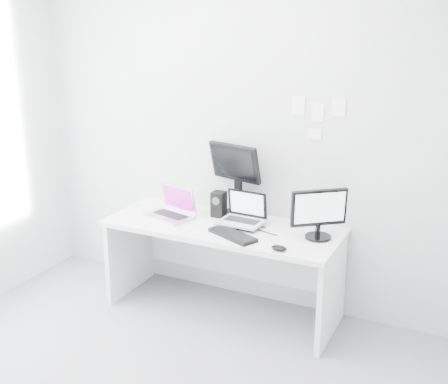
% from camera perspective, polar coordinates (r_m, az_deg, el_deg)
% --- Properties ---
extents(back_wall, '(3.60, 0.00, 3.60)m').
position_cam_1_polar(back_wall, '(4.58, 1.79, 5.47)').
color(back_wall, '#BABCBE').
rests_on(back_wall, ground).
extents(desk, '(1.80, 0.70, 0.73)m').
position_cam_1_polar(desk, '(4.59, -0.12, -7.48)').
color(desk, silver).
rests_on(desk, ground).
extents(macbook, '(0.41, 0.35, 0.26)m').
position_cam_1_polar(macbook, '(4.57, -5.39, -0.96)').
color(macbook, '#ACABB0').
rests_on(macbook, desk).
extents(speaker, '(0.13, 0.13, 0.20)m').
position_cam_1_polar(speaker, '(4.60, -0.52, -1.18)').
color(speaker, black).
rests_on(speaker, desk).
extents(dell_laptop, '(0.33, 0.26, 0.27)m').
position_cam_1_polar(dell_laptop, '(4.37, 1.69, -1.74)').
color(dell_laptop, silver).
rests_on(dell_laptop, desk).
extents(rear_monitor, '(0.47, 0.26, 0.60)m').
position_cam_1_polar(rear_monitor, '(4.58, 1.20, 1.33)').
color(rear_monitor, black).
rests_on(rear_monitor, desk).
extents(samsung_monitor, '(0.44, 0.40, 0.38)m').
position_cam_1_polar(samsung_monitor, '(4.19, 9.26, -2.08)').
color(samsung_monitor, black).
rests_on(samsung_monitor, desk).
extents(keyboard, '(0.42, 0.29, 0.03)m').
position_cam_1_polar(keyboard, '(4.22, 0.85, -4.21)').
color(keyboard, black).
rests_on(keyboard, desk).
extents(mouse, '(0.12, 0.08, 0.04)m').
position_cam_1_polar(mouse, '(4.00, 5.38, -5.47)').
color(mouse, black).
rests_on(mouse, desk).
extents(wall_note_0, '(0.10, 0.00, 0.14)m').
position_cam_1_polar(wall_note_0, '(4.37, 7.25, 8.35)').
color(wall_note_0, white).
rests_on(wall_note_0, back_wall).
extents(wall_note_1, '(0.09, 0.00, 0.13)m').
position_cam_1_polar(wall_note_1, '(4.33, 9.12, 7.65)').
color(wall_note_1, white).
rests_on(wall_note_1, back_wall).
extents(wall_note_2, '(0.10, 0.00, 0.14)m').
position_cam_1_polar(wall_note_2, '(4.28, 11.09, 8.12)').
color(wall_note_2, white).
rests_on(wall_note_2, back_wall).
extents(wall_note_3, '(0.11, 0.00, 0.08)m').
position_cam_1_polar(wall_note_3, '(4.36, 8.77, 5.61)').
color(wall_note_3, white).
rests_on(wall_note_3, back_wall).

